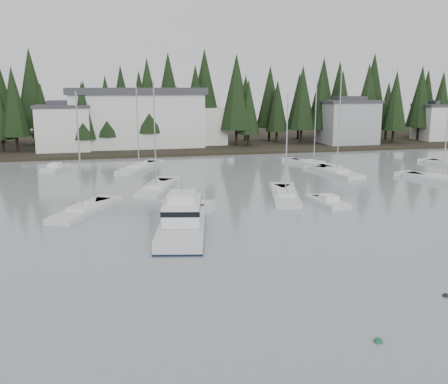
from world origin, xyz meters
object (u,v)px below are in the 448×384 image
at_px(runabout_3, 55,169).
at_px(runabout_1, 329,204).
at_px(house_west, 64,127).
at_px(cabin_cruiser_center, 182,223).
at_px(sailboat_11, 337,174).
at_px(house_east_a, 348,121).
at_px(sailboat_1, 285,197).
at_px(sailboat_6, 442,181).
at_px(sailboat_7, 156,189).
at_px(sailboat_5, 139,169).
at_px(sailboat_9, 314,165).
at_px(harbor_inn, 148,118).
at_px(house_east_b, 439,121).
at_px(sailboat_4, 83,212).

bearing_deg(runabout_3, runabout_1, -115.43).
xyz_separation_m(house_west, cabin_cruiser_center, (13.24, -53.13, -3.90)).
relative_size(house_west, sailboat_11, 0.66).
height_order(house_east_a, cabin_cruiser_center, house_east_a).
xyz_separation_m(house_west, sailboat_1, (25.87, -42.88, -4.60)).
xyz_separation_m(sailboat_6, sailboat_7, (-35.57, 2.79, 0.01)).
relative_size(house_west, runabout_1, 1.78).
relative_size(sailboat_1, runabout_1, 2.18).
bearing_deg(sailboat_11, cabin_cruiser_center, 124.21).
distance_m(sailboat_5, sailboat_7, 15.29).
height_order(sailboat_1, sailboat_11, sailboat_11).
distance_m(sailboat_5, sailboat_6, 40.81).
xyz_separation_m(sailboat_7, sailboat_9, (24.85, 12.79, 0.01)).
height_order(sailboat_5, sailboat_7, sailboat_7).
distance_m(house_west, sailboat_5, 24.02).
xyz_separation_m(cabin_cruiser_center, sailboat_5, (-1.53, 32.66, -0.69)).
relative_size(cabin_cruiser_center, runabout_1, 2.26).
distance_m(sailboat_7, sailboat_11, 25.43).
xyz_separation_m(harbor_inn, sailboat_9, (22.55, -26.27, -5.70)).
distance_m(cabin_cruiser_center, sailboat_11, 33.18).
xyz_separation_m(house_west, house_east_b, (76.00, 1.00, -0.25)).
xyz_separation_m(harbor_inn, sailboat_1, (10.83, -46.22, -5.72)).
distance_m(sailboat_4, runabout_3, 26.57).
xyz_separation_m(sailboat_4, sailboat_9, (32.65, 21.85, 0.01)).
bearing_deg(sailboat_4, sailboat_7, -14.93).
bearing_deg(sailboat_7, house_west, 39.10).
xyz_separation_m(sailboat_7, runabout_1, (16.29, -11.25, 0.07)).
bearing_deg(harbor_inn, sailboat_6, -51.51).
distance_m(sailboat_4, sailboat_9, 39.28).
xyz_separation_m(sailboat_6, sailboat_9, (-10.71, 15.58, 0.02)).
bearing_deg(sailboat_11, sailboat_6, -134.66).
relative_size(house_west, house_east_a, 0.90).
distance_m(house_east_b, runabout_3, 78.63).
height_order(harbor_inn, sailboat_1, harbor_inn).
xyz_separation_m(house_east_a, sailboat_7, (-41.25, -34.72, -4.84)).
xyz_separation_m(house_east_a, runabout_1, (-24.97, -45.97, -4.77)).
bearing_deg(sailboat_5, house_east_a, -37.41).
distance_m(sailboat_6, sailboat_9, 18.91).
relative_size(sailboat_5, runabout_3, 2.10).
bearing_deg(sailboat_4, cabin_cruiser_center, -109.43).
xyz_separation_m(sailboat_5, sailboat_6, (36.61, -18.04, -0.01)).
bearing_deg(sailboat_7, house_east_a, -30.46).
relative_size(harbor_inn, cabin_cruiser_center, 2.43).
bearing_deg(sailboat_9, sailboat_7, 95.46).
bearing_deg(runabout_3, harbor_inn, -15.54).
bearing_deg(sailboat_11, house_east_a, -37.17).
bearing_deg(cabin_cruiser_center, runabout_3, 32.75).
relative_size(house_east_a, sailboat_11, 0.73).
xyz_separation_m(house_east_b, harbor_inn, (-60.96, 2.34, 1.37)).
height_order(house_west, runabout_1, house_west).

